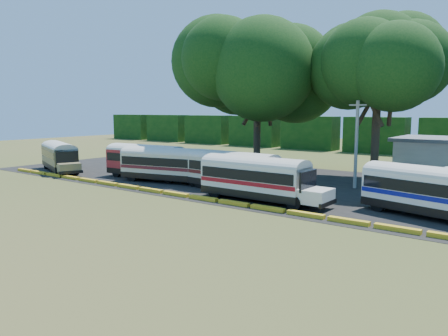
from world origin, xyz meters
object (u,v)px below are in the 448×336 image
Objects in this scene: bus_cream_west at (165,163)px; tree_west at (258,67)px; bus_red at (147,159)px; bus_white_red at (257,176)px; bus_beige at (60,155)px.

tree_west reaches higher than bus_cream_west.
bus_cream_west is at bearing -13.36° from bus_red.
bus_white_red is at bearing -22.21° from bus_cream_west.
bus_white_red is at bearing -14.30° from bus_red.
bus_beige is at bearing -144.73° from tree_west.
bus_beige is 0.96× the size of bus_red.
tree_west is (3.42, 11.56, 9.97)m from bus_cream_west.
bus_red is (12.30, 2.36, 0.09)m from bus_beige.
tree_west reaches higher than bus_beige.
bus_cream_west is 15.64m from tree_west.
bus_cream_west reaches higher than bus_beige.
bus_cream_west is at bearing -106.50° from tree_west.
bus_white_red is at bearing 20.98° from bus_beige.
bus_cream_west is 0.63× the size of tree_west.
bus_beige is at bearing -173.22° from bus_red.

